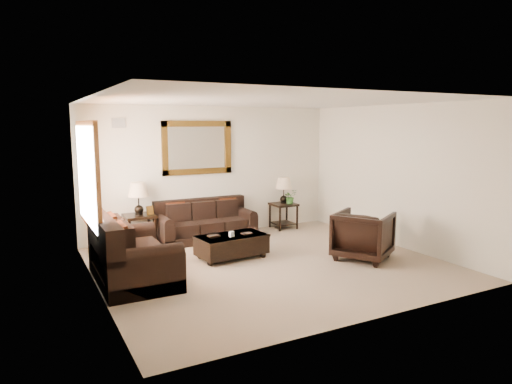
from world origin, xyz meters
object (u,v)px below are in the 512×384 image
armchair (363,233)px  loveseat (129,257)px  end_table_left (139,205)px  end_table_right (284,195)px  sofa (205,225)px  coffee_table (232,244)px

armchair → loveseat: bearing=48.2°
end_table_left → end_table_right: size_ratio=1.07×
sofa → end_table_right: end_table_right is taller
sofa → loveseat: loveseat is taller
end_table_right → armchair: 2.70m
end_table_right → coffee_table: size_ratio=0.91×
end_table_left → armchair: size_ratio=1.34×
sofa → armchair: 3.23m
loveseat → coffee_table: (1.85, 0.37, -0.11)m
loveseat → end_table_left: bearing=-17.9°
armchair → sofa: bearing=5.4°
loveseat → end_table_left: end_table_left is taller
end_table_left → coffee_table: bearing=-51.9°
coffee_table → end_table_left: bearing=122.3°
loveseat → armchair: 3.93m
coffee_table → armchair: 2.30m
coffee_table → sofa: bearing=80.9°
loveseat → coffee_table: size_ratio=1.39×
loveseat → armchair: loveseat is taller
sofa → end_table_left: 1.41m
end_table_left → armchair: 4.20m
sofa → armchair: size_ratio=2.13×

